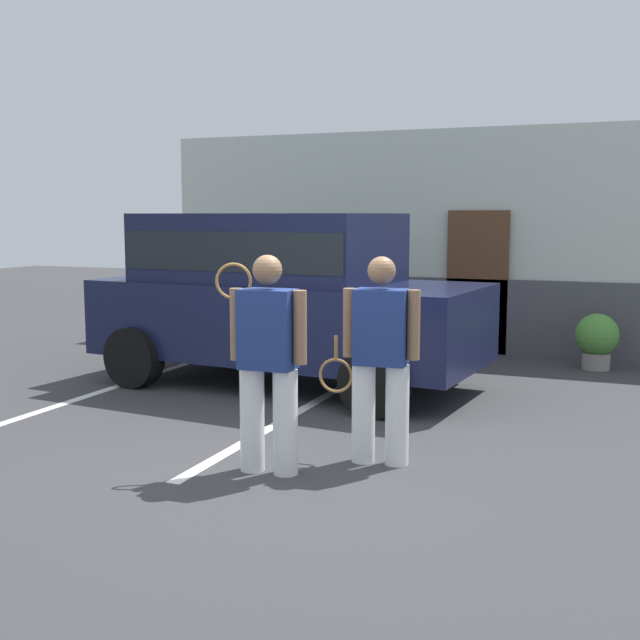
{
  "coord_description": "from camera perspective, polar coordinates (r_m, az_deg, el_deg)",
  "views": [
    {
      "loc": [
        2.72,
        -5.75,
        2.03
      ],
      "look_at": [
        -0.07,
        1.2,
        1.05
      ],
      "focal_mm": 45.06,
      "sensor_mm": 36.0,
      "label": 1
    }
  ],
  "objects": [
    {
      "name": "potted_plant_by_porch",
      "position": [
        11.21,
        19.07,
        -1.25
      ],
      "size": [
        0.56,
        0.56,
        0.74
      ],
      "color": "gray",
      "rests_on": "ground_plane"
    },
    {
      "name": "house_frontage",
      "position": [
        12.29,
        9.09,
        5.12
      ],
      "size": [
        9.08,
        0.4,
        3.3
      ],
      "color": "silver",
      "rests_on": "ground_plane"
    },
    {
      "name": "ground_plane",
      "position": [
        6.68,
        -3.35,
        -10.25
      ],
      "size": [
        40.0,
        40.0,
        0.0
      ],
      "primitive_type": "plane",
      "color": "#38383A"
    },
    {
      "name": "tennis_player_woman",
      "position": [
        6.54,
        4.29,
        -2.69
      ],
      "size": [
        0.89,
        0.3,
        1.7
      ],
      "rotation": [
        0.0,
        0.0,
        3.24
      ],
      "color": "white",
      "rests_on": "ground_plane"
    },
    {
      "name": "parking_stripe_0",
      "position": [
        9.47,
        -16.21,
        -5.2
      ],
      "size": [
        0.12,
        4.4,
        0.01
      ],
      "primitive_type": "cube",
      "color": "silver",
      "rests_on": "ground_plane"
    },
    {
      "name": "tennis_player_man",
      "position": [
        6.3,
        -3.74,
        -2.87
      ],
      "size": [
        0.78,
        0.28,
        1.73
      ],
      "rotation": [
        0.0,
        0.0,
        3.18
      ],
      "color": "white",
      "rests_on": "ground_plane"
    },
    {
      "name": "parking_stripe_1",
      "position": [
        8.2,
        -2.17,
        -6.86
      ],
      "size": [
        0.12,
        4.4,
        0.01
      ],
      "primitive_type": "cube",
      "color": "silver",
      "rests_on": "ground_plane"
    },
    {
      "name": "parked_suv",
      "position": [
        9.59,
        -2.9,
        2.15
      ],
      "size": [
        4.76,
        2.52,
        2.05
      ],
      "rotation": [
        0.0,
        0.0,
        -0.1
      ],
      "color": "#141938",
      "rests_on": "ground_plane"
    }
  ]
}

